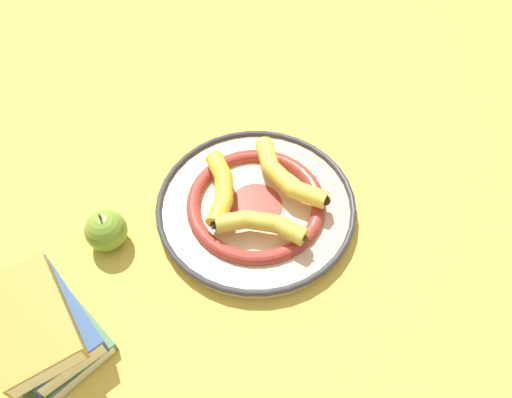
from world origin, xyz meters
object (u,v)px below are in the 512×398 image
banana_a (221,190)px  banana_c (263,225)px  book_stack (40,327)px  banana_b (284,174)px  decorative_bowl (256,206)px  apple (106,230)px

banana_a → banana_c: size_ratio=0.98×
banana_a → book_stack: size_ratio=0.72×
banana_b → book_stack: size_ratio=0.66×
banana_a → banana_b: bearing=-75.4°
decorative_bowl → banana_c: size_ratio=2.05×
banana_a → apple: bearing=107.5°
banana_b → apple: 0.35m
banana_a → banana_c: banana_a is taller
banana_c → apple: bearing=10.1°
banana_c → book_stack: book_stack is taller
banana_c → book_stack: size_ratio=0.74×
apple → book_stack: bearing=75.6°
decorative_bowl → banana_a: 0.08m
banana_a → book_stack: book_stack is taller
banana_b → apple: apple is taller
decorative_bowl → apple: bearing=20.0°
book_stack → apple: book_stack is taller
decorative_bowl → apple: (0.26, 0.10, 0.02)m
banana_a → banana_c: (-0.09, 0.07, -0.00)m
banana_a → book_stack: (0.25, 0.29, -0.01)m
decorative_bowl → apple: size_ratio=4.32×
banana_b → banana_c: banana_b is taller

